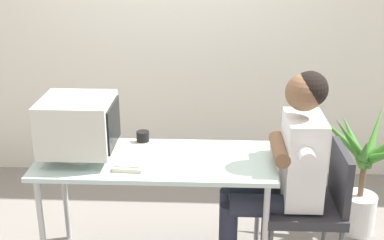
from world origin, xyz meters
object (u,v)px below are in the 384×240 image
at_px(desk, 156,168).
at_px(office_chair, 313,200).
at_px(person_seated, 284,165).
at_px(keyboard, 134,156).
at_px(crt_monitor, 79,125).
at_px(desk_mug, 143,138).
at_px(potted_plant, 362,174).

relative_size(desk, office_chair, 1.72).
relative_size(desk, person_seated, 1.10).
xyz_separation_m(desk, keyboard, (-0.13, -0.00, 0.08)).
relative_size(crt_monitor, desk_mug, 4.37).
distance_m(keyboard, office_chair, 1.12).
bearing_deg(person_seated, desk, 178.31).
height_order(crt_monitor, person_seated, person_seated).
bearing_deg(office_chair, crt_monitor, 179.61).
height_order(office_chair, potted_plant, potted_plant).
height_order(person_seated, potted_plant, person_seated).
relative_size(office_chair, person_seated, 0.64).
xyz_separation_m(person_seated, desk_mug, (-0.87, 0.21, 0.07)).
relative_size(crt_monitor, person_seated, 0.33).
bearing_deg(office_chair, desk_mug, 168.62).
relative_size(crt_monitor, potted_plant, 0.46).
bearing_deg(keyboard, crt_monitor, -177.79).
bearing_deg(potted_plant, person_seated, -143.66).
distance_m(desk, keyboard, 0.15).
relative_size(person_seated, potted_plant, 1.39).
height_order(potted_plant, desk_mug, potted_plant).
height_order(desk, crt_monitor, crt_monitor).
bearing_deg(desk, person_seated, -1.69).
bearing_deg(potted_plant, desk, -162.73).
bearing_deg(potted_plant, desk_mug, -170.83).
distance_m(desk, office_chair, 0.98).
relative_size(office_chair, desk_mug, 8.50).
distance_m(desk, crt_monitor, 0.53).
xyz_separation_m(crt_monitor, office_chair, (1.41, -0.01, -0.47)).
bearing_deg(person_seated, potted_plant, 36.34).
xyz_separation_m(person_seated, potted_plant, (0.61, 0.45, -0.27)).
height_order(crt_monitor, office_chair, crt_monitor).
relative_size(keyboard, desk_mug, 4.40).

